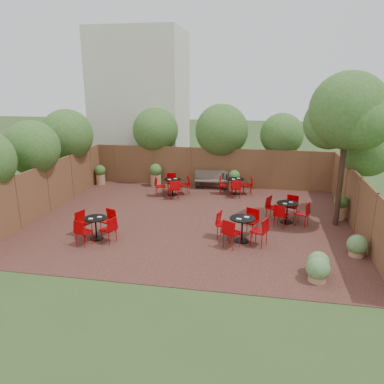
# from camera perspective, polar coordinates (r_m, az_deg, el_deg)

# --- Properties ---
(ground) EXTENTS (80.00, 80.00, 0.00)m
(ground) POSITION_cam_1_polar(r_m,az_deg,el_deg) (14.65, -0.01, -4.32)
(ground) COLOR #354F23
(ground) RESTS_ON ground
(courtyard_paving) EXTENTS (12.00, 10.00, 0.02)m
(courtyard_paving) POSITION_cam_1_polar(r_m,az_deg,el_deg) (14.64, -0.01, -4.28)
(courtyard_paving) COLOR #331A15
(courtyard_paving) RESTS_ON ground
(fence_back) EXTENTS (12.00, 0.08, 2.00)m
(fence_back) POSITION_cam_1_polar(r_m,az_deg,el_deg) (19.10, 2.72, 3.74)
(fence_back) COLOR brown
(fence_back) RESTS_ON ground
(fence_left) EXTENTS (0.08, 10.00, 2.00)m
(fence_left) POSITION_cam_1_polar(r_m,az_deg,el_deg) (16.46, -21.02, 0.57)
(fence_left) COLOR brown
(fence_left) RESTS_ON ground
(fence_right) EXTENTS (0.08, 10.00, 2.00)m
(fence_right) POSITION_cam_1_polar(r_m,az_deg,el_deg) (14.53, 23.95, -1.78)
(fence_right) COLOR brown
(fence_right) RESTS_ON ground
(neighbour_building) EXTENTS (5.00, 4.00, 8.00)m
(neighbour_building) POSITION_cam_1_polar(r_m,az_deg,el_deg) (22.61, -7.77, 13.27)
(neighbour_building) COLOR beige
(neighbour_building) RESTS_ON ground
(overhang_foliage) EXTENTS (15.45, 10.49, 2.68)m
(overhang_foliage) POSITION_cam_1_polar(r_m,az_deg,el_deg) (17.50, -4.47, 8.22)
(overhang_foliage) COLOR #325C1E
(overhang_foliage) RESTS_ON ground
(courtyard_tree) EXTENTS (2.82, 2.72, 5.55)m
(courtyard_tree) POSITION_cam_1_polar(r_m,az_deg,el_deg) (14.28, 22.55, 10.64)
(courtyard_tree) COLOR black
(courtyard_tree) RESTS_ON courtyard_paving
(park_bench_left) EXTENTS (1.43, 0.57, 0.86)m
(park_bench_left) POSITION_cam_1_polar(r_m,az_deg,el_deg) (18.83, 3.32, 1.87)
(park_bench_left) COLOR brown
(park_bench_left) RESTS_ON courtyard_paving
(park_bench_right) EXTENTS (1.51, 0.67, 0.90)m
(park_bench_right) POSITION_cam_1_polar(r_m,az_deg,el_deg) (18.85, 2.67, 1.96)
(park_bench_right) COLOR brown
(park_bench_right) RESTS_ON courtyard_paving
(bistro_tables) EXTENTS (8.10, 7.78, 0.96)m
(bistro_tables) POSITION_cam_1_polar(r_m,az_deg,el_deg) (14.88, 2.68, -2.04)
(bistro_tables) COLOR black
(bistro_tables) RESTS_ON courtyard_paving
(planters) EXTENTS (11.85, 4.01, 1.16)m
(planters) POSITION_cam_1_polar(r_m,az_deg,el_deg) (18.08, -0.02, 1.71)
(planters) COLOR #9E754F
(planters) RESTS_ON courtyard_paving
(low_shrubs) EXTENTS (2.03, 2.45, 0.69)m
(low_shrubs) POSITION_cam_1_polar(r_m,az_deg,el_deg) (11.51, 20.49, -9.55)
(low_shrubs) COLOR #9E754F
(low_shrubs) RESTS_ON courtyard_paving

